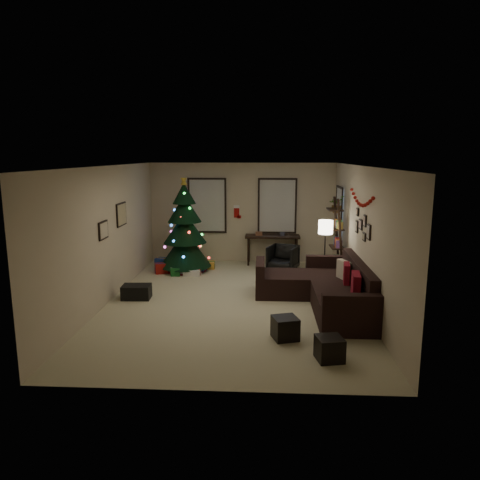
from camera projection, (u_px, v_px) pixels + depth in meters
name	position (u px, v px, depth m)	size (l,w,h in m)	color
floor	(233.00, 301.00, 9.06)	(7.00, 7.00, 0.00)	#C2BA93
ceiling	(233.00, 166.00, 8.55)	(7.00, 7.00, 0.00)	white
wall_back	(242.00, 213.00, 12.24)	(5.00, 5.00, 0.00)	beige
wall_front	(213.00, 287.00, 5.37)	(5.00, 5.00, 0.00)	beige
wall_left	(108.00, 234.00, 8.94)	(7.00, 7.00, 0.00)	beige
wall_right	(362.00, 237.00, 8.67)	(7.00, 7.00, 0.00)	beige
window_back_left	(207.00, 206.00, 12.22)	(1.05, 0.06, 1.50)	#728CB2
window_back_right	(277.00, 206.00, 12.12)	(1.05, 0.06, 1.50)	#728CB2
window_right_wall	(340.00, 212.00, 11.15)	(0.06, 0.90, 1.30)	#728CB2
christmas_tree	(185.00, 231.00, 11.31)	(1.31, 1.31, 2.44)	black
presents	(183.00, 267.00, 11.35)	(1.50, 1.01, 0.30)	navy
sofa	(325.00, 290.00, 8.83)	(2.08, 3.00, 0.92)	black
pillow_red_a	(356.00, 287.00, 7.83)	(0.13, 0.49, 0.49)	maroon
pillow_red_b	(346.00, 274.00, 8.72)	(0.11, 0.40, 0.40)	maroon
pillow_cream	(344.00, 271.00, 8.99)	(0.12, 0.40, 0.40)	#C1B29D
ottoman_near	(285.00, 328.00, 7.20)	(0.38, 0.38, 0.36)	black
ottoman_far	(329.00, 349.00, 6.45)	(0.36, 0.36, 0.34)	black
desk	(272.00, 239.00, 12.04)	(1.45, 0.52, 0.78)	black
desk_chair	(283.00, 258.00, 11.46)	(0.63, 0.59, 0.65)	black
bookshelf	(338.00, 241.00, 10.32)	(0.30, 0.57, 1.96)	black
potted_plant	(337.00, 202.00, 10.53)	(0.47, 0.40, 0.52)	#4C4C4C
floor_lamp	(325.00, 232.00, 9.86)	(0.32, 0.32, 1.50)	black
art_map	(121.00, 214.00, 9.69)	(0.04, 0.60, 0.50)	black
art_abstract	(103.00, 230.00, 8.61)	(0.04, 0.45, 0.35)	black
gallery	(363.00, 226.00, 8.56)	(0.03, 1.25, 0.54)	black
garland	(361.00, 199.00, 8.59)	(0.08, 1.90, 0.30)	#A5140C
stocking_left	(237.00, 211.00, 12.23)	(0.20, 0.05, 0.36)	#990F0C
stocking_right	(249.00, 205.00, 12.25)	(0.20, 0.05, 0.36)	#990F0C
storage_bin	(137.00, 292.00, 9.22)	(0.57, 0.38, 0.29)	black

